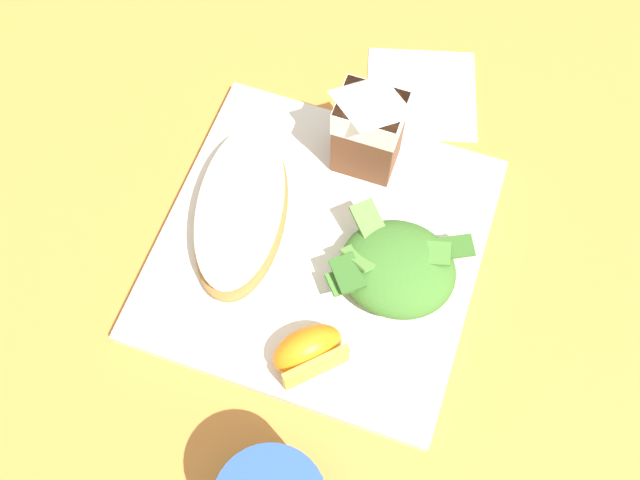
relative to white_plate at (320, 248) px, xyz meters
The scene contains 7 objects.
ground 0.01m from the white_plate, ahead, with size 3.00×3.00×0.00m, color #C67A33.
white_plate is the anchor object (origin of this frame).
cheesy_pizza_bread 0.08m from the white_plate, behind, with size 0.11×0.18×0.04m.
green_salad_pile 0.08m from the white_plate, ahead, with size 0.12×0.09×0.04m.
milk_carton 0.12m from the white_plate, 83.38° to the left, with size 0.06×0.05×0.11m.
orange_wedge_front 0.11m from the white_plate, 75.86° to the right, with size 0.07×0.07×0.04m.
paper_napkin 0.20m from the white_plate, 78.84° to the left, with size 0.11×0.11×0.00m, color white.
Camera 1 is at (0.09, -0.25, 0.60)m, focal length 40.04 mm.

